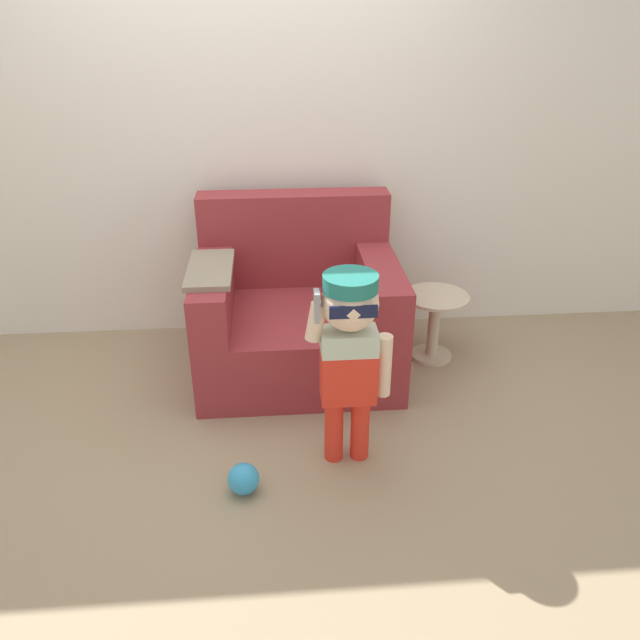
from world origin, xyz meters
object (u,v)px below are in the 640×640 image
side_table (434,320)px  person_child (350,342)px  armchair (297,313)px  toy_ball (244,479)px

side_table → person_child: bearing=-125.1°
armchair → person_child: (0.19, -0.88, 0.29)m
person_child → toy_ball: bearing=-157.5°
armchair → side_table: size_ratio=2.75×
person_child → side_table: 1.15m
armchair → side_table: bearing=0.6°
person_child → side_table: (0.62, 0.89, -0.38)m
armchair → person_child: 0.94m
armchair → side_table: 0.82m
armchair → toy_ball: bearing=-105.1°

